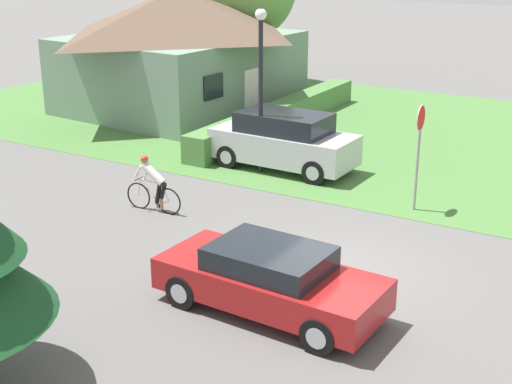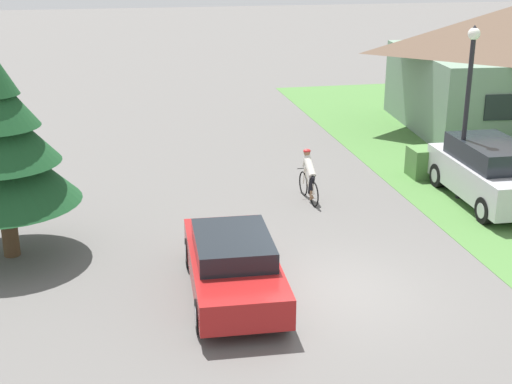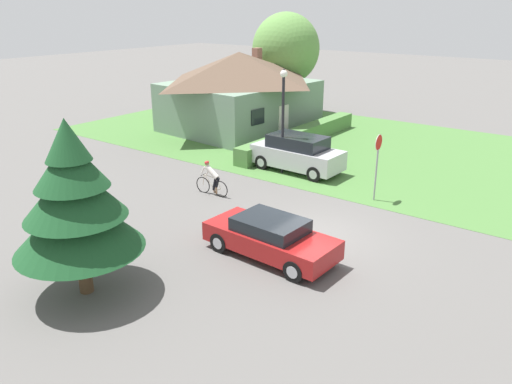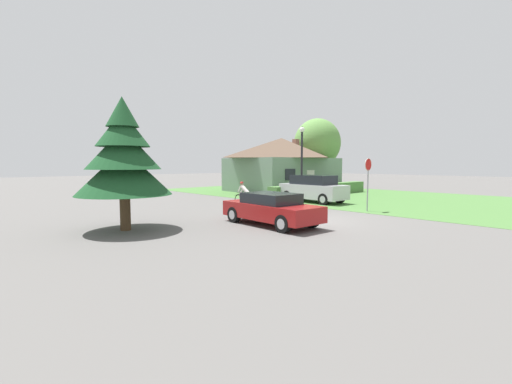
{
  "view_description": "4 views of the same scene",
  "coord_description": "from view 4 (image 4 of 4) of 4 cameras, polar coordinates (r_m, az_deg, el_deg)",
  "views": [
    {
      "loc": [
        -12.72,
        -5.58,
        6.72
      ],
      "look_at": [
        0.86,
        2.42,
        1.15
      ],
      "focal_mm": 50.0,
      "sensor_mm": 36.0,
      "label": 1
    },
    {
      "loc": [
        -4.37,
        -13.09,
        7.1
      ],
      "look_at": [
        -0.85,
        4.14,
        0.89
      ],
      "focal_mm": 50.0,
      "sensor_mm": 36.0,
      "label": 2
    },
    {
      "loc": [
        -13.99,
        -7.87,
        7.62
      ],
      "look_at": [
        0.27,
        2.72,
        0.98
      ],
      "focal_mm": 35.0,
      "sensor_mm": 36.0,
      "label": 3
    },
    {
      "loc": [
        -12.09,
        -9.43,
        2.5
      ],
      "look_at": [
        -0.22,
        3.32,
        1.08
      ],
      "focal_mm": 24.0,
      "sensor_mm": 36.0,
      "label": 4
    }
  ],
  "objects": [
    {
      "name": "conifer_tall_near",
      "position": [
        13.76,
        -21.21,
        5.4
      ],
      "size": [
        3.5,
        3.5,
        5.0
      ],
      "color": "#4C3823",
      "rests_on": "ground"
    },
    {
      "name": "grass_verge_right",
      "position": [
        27.54,
        17.64,
        -0.77
      ],
      "size": [
        16.0,
        36.0,
        0.01
      ],
      "primitive_type": "cube",
      "color": "#477538",
      "rests_on": "ground"
    },
    {
      "name": "cottage_house",
      "position": [
        31.99,
        4.26,
        4.73
      ],
      "size": [
        9.83,
        8.62,
        4.97
      ],
      "rotation": [
        0.0,
        0.0,
        -0.08
      ],
      "color": "slate",
      "rests_on": "ground"
    },
    {
      "name": "sedan_left_lane",
      "position": [
        14.1,
        2.54,
        -2.81
      ],
      "size": [
        1.99,
        4.46,
        1.32
      ],
      "rotation": [
        0.0,
        0.0,
        1.53
      ],
      "color": "maroon",
      "rests_on": "ground"
    },
    {
      "name": "deciduous_tree_right",
      "position": [
        36.74,
        10.17,
        8.03
      ],
      "size": [
        4.84,
        4.84,
        7.26
      ],
      "color": "#4C3823",
      "rests_on": "ground"
    },
    {
      "name": "cyclist",
      "position": [
        20.02,
        -1.91,
        -0.49
      ],
      "size": [
        0.44,
        1.69,
        1.5
      ],
      "rotation": [
        0.0,
        0.0,
        1.62
      ],
      "color": "black",
      "rests_on": "ground"
    },
    {
      "name": "street_lamp",
      "position": [
        22.55,
        7.64,
        6.22
      ],
      "size": [
        0.34,
        0.34,
        4.96
      ],
      "color": "black",
      "rests_on": "ground"
    },
    {
      "name": "ground_plane",
      "position": [
        15.54,
        8.99,
        -4.66
      ],
      "size": [
        140.0,
        140.0,
        0.0
      ],
      "primitive_type": "plane",
      "color": "#5B5956"
    },
    {
      "name": "hedge_row",
      "position": [
        27.96,
        10.89,
        0.4
      ],
      "size": [
        11.43,
        0.9,
        0.93
      ],
      "primitive_type": "cube",
      "color": "#4C7A3D",
      "rests_on": "ground"
    },
    {
      "name": "stop_sign",
      "position": [
        19.02,
        18.17,
        2.81
      ],
      "size": [
        0.67,
        0.07,
        2.82
      ],
      "rotation": [
        0.0,
        0.0,
        3.16
      ],
      "color": "gray",
      "rests_on": "ground"
    },
    {
      "name": "parked_suv_right",
      "position": [
        22.83,
        9.49,
        0.53
      ],
      "size": [
        2.02,
        4.51,
        1.78
      ],
      "rotation": [
        0.0,
        0.0,
        1.54
      ],
      "color": "#B7B7BC",
      "rests_on": "ground"
    }
  ]
}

